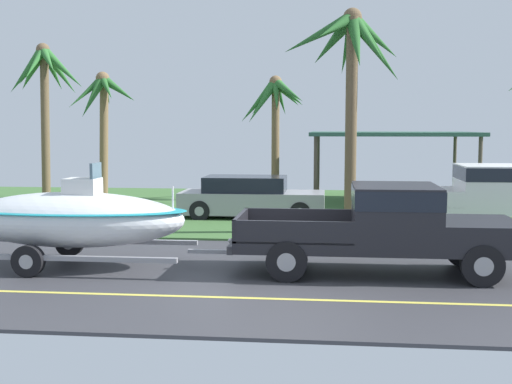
% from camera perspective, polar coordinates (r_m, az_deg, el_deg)
% --- Properties ---
extents(ground, '(36.00, 22.00, 0.11)m').
position_cam_1_polar(ground, '(21.77, 3.83, -2.34)').
color(ground, '#38383D').
extents(pickup_truck_towing, '(5.81, 2.10, 1.81)m').
position_cam_1_polar(pickup_truck_towing, '(13.83, 11.58, -2.71)').
color(pickup_truck_towing, black).
rests_on(pickup_truck_towing, ground).
extents(boat_on_trailer, '(6.16, 2.37, 2.23)m').
position_cam_1_polar(boat_on_trailer, '(14.81, -15.46, -2.21)').
color(boat_on_trailer, gray).
rests_on(boat_on_trailer, ground).
extents(parked_pickup_background, '(5.92, 2.08, 1.89)m').
position_cam_1_polar(parked_pickup_background, '(20.40, 19.13, -0.17)').
color(parked_pickup_background, silver).
rests_on(parked_pickup_background, ground).
extents(parked_sedan_near, '(4.67, 1.88, 1.38)m').
position_cam_1_polar(parked_sedan_near, '(21.80, -0.45, -0.51)').
color(parked_sedan_near, '#99999E').
rests_on(parked_sedan_near, ground).
extents(carport_awning, '(6.17, 5.24, 2.79)m').
position_cam_1_polar(carport_awning, '(26.30, 11.44, 4.75)').
color(carport_awning, '#4C4238').
rests_on(carport_awning, ground).
extents(palm_tree_near_left, '(3.24, 2.88, 5.95)m').
position_cam_1_polar(palm_tree_near_left, '(25.36, -17.64, 9.08)').
color(palm_tree_near_left, brown).
rests_on(palm_tree_near_left, ground).
extents(palm_tree_mid, '(3.03, 3.12, 5.22)m').
position_cam_1_polar(palm_tree_mid, '(28.18, -12.94, 7.43)').
color(palm_tree_mid, brown).
rests_on(palm_tree_mid, ground).
extents(palm_tree_far_left, '(2.85, 3.31, 5.01)m').
position_cam_1_polar(palm_tree_far_left, '(26.82, 1.58, 7.48)').
color(palm_tree_far_left, brown).
rests_on(palm_tree_far_left, ground).
extents(palm_tree_far_right, '(3.45, 2.83, 6.19)m').
position_cam_1_polar(palm_tree_far_right, '(18.73, 8.13, 11.26)').
color(palm_tree_far_right, brown).
rests_on(palm_tree_far_right, ground).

